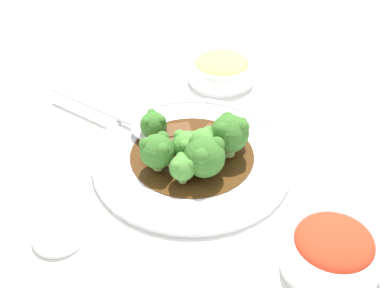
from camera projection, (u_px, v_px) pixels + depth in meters
ground_plane at (192, 163)px, 0.73m from camera, size 4.00×4.00×0.00m
main_plate at (192, 158)px, 0.73m from camera, size 0.27×0.27×0.02m
beef_strip_0 at (174, 134)px, 0.74m from camera, size 0.03×0.05×0.02m
beef_strip_1 at (208, 140)px, 0.73m from camera, size 0.07×0.06×0.01m
beef_strip_2 at (162, 146)px, 0.72m from camera, size 0.05×0.06×0.01m
broccoli_floret_0 at (182, 167)px, 0.66m from camera, size 0.03×0.03×0.04m
broccoli_floret_1 at (187, 145)px, 0.69m from camera, size 0.04×0.04×0.04m
broccoli_floret_2 at (204, 142)px, 0.69m from camera, size 0.04×0.04×0.05m
broccoli_floret_3 at (153, 124)px, 0.73m from camera, size 0.04×0.04×0.04m
broccoli_floret_4 at (235, 129)px, 0.72m from camera, size 0.03×0.03×0.04m
broccoli_floret_5 at (157, 151)px, 0.68m from camera, size 0.05×0.05×0.05m
broccoli_floret_6 at (230, 133)px, 0.70m from camera, size 0.05×0.05×0.06m
broccoli_floret_7 at (204, 156)px, 0.67m from camera, size 0.05×0.05×0.05m
serving_spoon at (142, 127)px, 0.75m from camera, size 0.19×0.18×0.01m
side_bowl_kimchi at (332, 251)px, 0.58m from camera, size 0.11×0.11×0.06m
side_bowl_appetizer at (222, 69)px, 0.89m from camera, size 0.11×0.11×0.04m
sauce_dish at (58, 235)px, 0.62m from camera, size 0.06×0.06×0.01m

